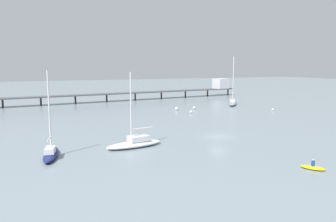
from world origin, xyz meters
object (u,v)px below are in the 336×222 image
Objects in this scene: dinghy_yellow at (313,167)px; mooring_buoy_outer at (177,109)px; mooring_buoy_inner at (273,110)px; pier at (165,89)px; mooring_buoy_far at (194,108)px; sailboat_white at (135,142)px; mooring_buoy_near at (191,112)px; sailboat_navy at (51,152)px; sailboat_gray at (233,102)px.

dinghy_yellow is 48.11m from mooring_buoy_outer.
mooring_buoy_outer is 23.29m from mooring_buoy_inner.
pier is 127.54× the size of mooring_buoy_far.
mooring_buoy_outer is at bearing 56.37° from sailboat_white.
sailboat_white is at bearing -129.45° from mooring_buoy_far.
pier is 27.95m from mooring_buoy_far.
mooring_buoy_inner is 20.51m from mooring_buoy_near.
mooring_buoy_outer is at bearing 45.41° from sailboat_navy.
sailboat_navy is 15.38× the size of mooring_buoy_far.
mooring_buoy_near is at bearing -103.18° from pier.
mooring_buoy_far is at bearing 50.55° from sailboat_white.
mooring_buoy_near is at bearing -123.82° from mooring_buoy_far.
mooring_buoy_outer is 1.46× the size of mooring_buoy_inner.
pier is at bearing 63.36° from sailboat_white.
mooring_buoy_far is (36.28, 31.82, -0.36)m from sailboat_navy.
mooring_buoy_outer is (31.43, 31.88, -0.31)m from sailboat_navy.
sailboat_white reaches higher than mooring_buoy_inner.
pier reaches higher than mooring_buoy_inner.
dinghy_yellow is at bearing -101.22° from pier.
mooring_buoy_inner is at bearing -25.89° from mooring_buoy_outer.
sailboat_gray is (50.11, 35.19, 0.08)m from sailboat_navy.
pier is at bearing 82.01° from mooring_buoy_far.
sailboat_navy is 0.78× the size of sailboat_gray.
dinghy_yellow is 46.33m from mooring_buoy_inner.
dinghy_yellow is (-14.91, -75.20, -2.89)m from pier.
sailboat_gray is 4.80× the size of dinghy_yellow.
dinghy_yellow reaches higher than mooring_buoy_outer.
sailboat_gray reaches higher than sailboat_white.
dinghy_yellow reaches higher than mooring_buoy_inner.
mooring_buoy_near is (-20.09, 4.17, 0.07)m from mooring_buoy_inner.
sailboat_gray is (9.97, -24.17, -2.32)m from pier.
mooring_buoy_near is (7.07, 41.71, 0.11)m from dinghy_yellow.
pier is 39.70m from mooring_buoy_inner.
sailboat_gray reaches higher than dinghy_yellow.
dinghy_yellow is 48.91m from mooring_buoy_far.
dinghy_yellow is 4.21× the size of mooring_buoy_near.
mooring_buoy_inner is (20.95, -10.17, -0.12)m from mooring_buoy_outer.
sailboat_gray is at bearing 35.08° from sailboat_navy.
mooring_buoy_outer is at bearing 98.24° from mooring_buoy_near.
sailboat_gray reaches higher than mooring_buoy_outer.
mooring_buoy_inner is at bearing 54.12° from dinghy_yellow.
sailboat_navy is at bearing -144.92° from sailboat_gray.
pier is 76.71m from dinghy_yellow.
sailboat_white is at bearing -138.86° from sailboat_gray.
sailboat_navy is 48.26m from mooring_buoy_far.
mooring_buoy_outer reaches higher than mooring_buoy_near.
mooring_buoy_far is 7.14m from mooring_buoy_near.
sailboat_navy is at bearing -141.30° from mooring_buoy_near.
mooring_buoy_far is (-13.83, -3.38, -0.44)m from sailboat_gray.
sailboat_gray reaches higher than mooring_buoy_inner.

